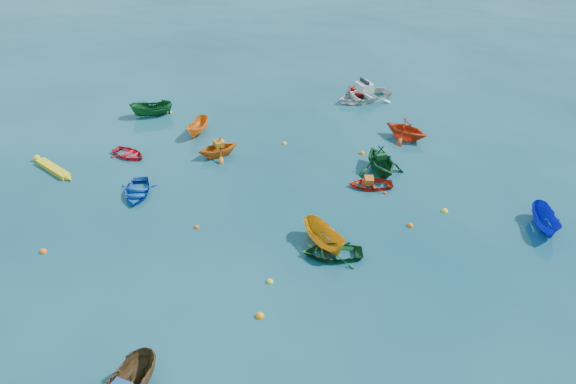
% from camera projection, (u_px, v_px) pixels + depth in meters
% --- Properties ---
extents(ground, '(160.00, 160.00, 0.00)m').
position_uv_depth(ground, '(246.00, 247.00, 28.43)').
color(ground, '#093443').
rests_on(ground, ground).
extents(dinghy_blue_sw, '(3.34, 3.64, 0.62)m').
position_uv_depth(dinghy_blue_sw, '(138.00, 194.00, 32.53)').
color(dinghy_blue_sw, '#0E41B1').
rests_on(dinghy_blue_sw, ground).
extents(dinghy_orange_w, '(3.45, 3.53, 1.41)m').
position_uv_depth(dinghy_orange_w, '(219.00, 156.00, 36.37)').
color(dinghy_orange_w, orange).
rests_on(dinghy_orange_w, ground).
extents(sampan_yellow_mid, '(3.29, 2.78, 1.23)m').
position_uv_depth(sampan_yellow_mid, '(324.00, 246.00, 28.53)').
color(sampan_yellow_mid, orange).
rests_on(sampan_yellow_mid, ground).
extents(dinghy_green_e, '(3.60, 3.19, 0.62)m').
position_uv_depth(dinghy_green_e, '(332.00, 256.00, 27.86)').
color(dinghy_green_e, '#114D22').
rests_on(dinghy_green_e, ground).
extents(dinghy_red_nw, '(2.69, 2.08, 0.51)m').
position_uv_depth(dinghy_red_nw, '(129.00, 156.00, 36.34)').
color(dinghy_red_nw, red).
rests_on(dinghy_red_nw, ground).
extents(sampan_orange_n, '(1.50, 2.85, 1.05)m').
position_uv_depth(sampan_orange_n, '(199.00, 133.00, 39.05)').
color(sampan_orange_n, orange).
rests_on(sampan_orange_n, ground).
extents(dinghy_green_n, '(4.37, 4.43, 1.77)m').
position_uv_depth(dinghy_green_n, '(380.00, 171.00, 34.72)').
color(dinghy_green_n, '#10461F').
rests_on(dinghy_green_n, ground).
extents(dinghy_red_ne, '(3.11, 2.75, 0.54)m').
position_uv_depth(dinghy_red_ne, '(370.00, 186.00, 33.26)').
color(dinghy_red_ne, red).
rests_on(dinghy_red_ne, ground).
extents(sampan_blue_far, '(2.07, 3.11, 1.13)m').
position_uv_depth(sampan_blue_far, '(543.00, 228.00, 29.77)').
color(sampan_blue_far, '#101EC9').
rests_on(sampan_blue_far, ground).
extents(dinghy_red_far, '(2.48, 3.30, 0.65)m').
position_uv_depth(dinghy_red_far, '(358.00, 93.00, 44.94)').
color(dinghy_red_far, red).
rests_on(dinghy_red_far, ground).
extents(dinghy_orange_far, '(3.61, 3.29, 1.62)m').
position_uv_depth(dinghy_orange_far, '(405.00, 138.00, 38.43)').
color(dinghy_orange_far, red).
rests_on(dinghy_orange_far, ground).
extents(sampan_green_far, '(3.13, 2.80, 1.19)m').
position_uv_depth(sampan_green_far, '(152.00, 116.00, 41.43)').
color(sampan_green_far, '#124D1E').
rests_on(sampan_green_far, ground).
extents(kayak_yellow, '(3.78, 1.50, 0.38)m').
position_uv_depth(kayak_yellow, '(54.00, 171.00, 34.79)').
color(kayak_yellow, yellow).
rests_on(kayak_yellow, ground).
extents(motorboat_white, '(5.30, 5.50, 1.53)m').
position_uv_depth(motorboat_white, '(363.00, 99.00, 43.94)').
color(motorboat_white, silver).
rests_on(motorboat_white, ground).
extents(tarp_orange_a, '(0.87, 0.83, 0.34)m').
position_uv_depth(tarp_orange_a, '(219.00, 144.00, 35.91)').
color(tarp_orange_a, '#B66712').
rests_on(tarp_orange_a, dinghy_orange_w).
extents(tarp_green_b, '(0.83, 0.81, 0.32)m').
position_uv_depth(tarp_green_b, '(381.00, 156.00, 34.23)').
color(tarp_green_b, '#10421D').
rests_on(tarp_green_b, dinghy_green_n).
extents(tarp_orange_b, '(0.75, 0.84, 0.33)m').
position_uv_depth(tarp_orange_b, '(369.00, 180.00, 33.02)').
color(tarp_orange_b, '#BE5313').
rests_on(tarp_orange_b, dinghy_red_ne).
extents(buoy_or_a, '(0.37, 0.37, 0.37)m').
position_uv_depth(buoy_or_a, '(43.00, 252.00, 28.09)').
color(buoy_or_a, '#FA620D').
rests_on(buoy_or_a, ground).
extents(buoy_ye_a, '(0.33, 0.33, 0.33)m').
position_uv_depth(buoy_ye_a, '(270.00, 282.00, 26.23)').
color(buoy_ye_a, yellow).
rests_on(buoy_ye_a, ground).
extents(buoy_or_b, '(0.39, 0.39, 0.39)m').
position_uv_depth(buoy_or_b, '(260.00, 316.00, 24.38)').
color(buoy_or_b, orange).
rests_on(buoy_or_b, ground).
extents(buoy_ye_b, '(0.33, 0.33, 0.33)m').
position_uv_depth(buoy_ye_b, '(222.00, 142.00, 38.00)').
color(buoy_ye_b, gold).
rests_on(buoy_ye_b, ground).
extents(buoy_or_c, '(0.29, 0.29, 0.29)m').
position_uv_depth(buoy_or_c, '(197.00, 227.00, 29.82)').
color(buoy_or_c, '#D9500B').
rests_on(buoy_or_c, ground).
extents(buoy_ye_c, '(0.33, 0.33, 0.33)m').
position_uv_depth(buoy_ye_c, '(284.00, 144.00, 37.74)').
color(buoy_ye_c, yellow).
rests_on(buoy_ye_c, ground).
extents(buoy_or_d, '(0.36, 0.36, 0.36)m').
position_uv_depth(buoy_or_d, '(410.00, 226.00, 29.94)').
color(buoy_or_d, '#E95D0C').
rests_on(buoy_or_d, ground).
extents(buoy_ye_d, '(0.30, 0.30, 0.30)m').
position_uv_depth(buoy_ye_d, '(170.00, 113.00, 41.86)').
color(buoy_ye_d, yellow).
rests_on(buoy_ye_d, ground).
extents(buoy_or_e, '(0.36, 0.36, 0.36)m').
position_uv_depth(buoy_or_e, '(362.00, 154.00, 36.60)').
color(buoy_or_e, orange).
rests_on(buoy_or_e, ground).
extents(buoy_ye_e, '(0.36, 0.36, 0.36)m').
position_uv_depth(buoy_ye_e, '(445.00, 211.00, 31.07)').
color(buoy_ye_e, yellow).
rests_on(buoy_ye_e, ground).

